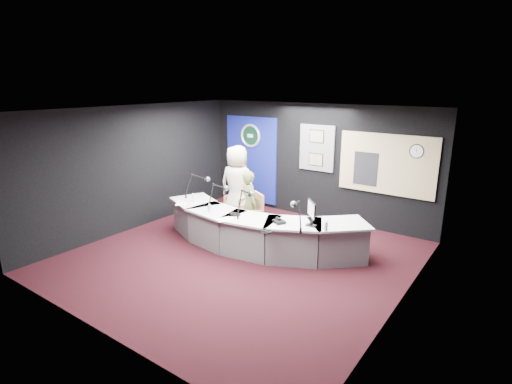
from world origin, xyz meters
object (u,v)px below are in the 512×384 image
Objects in this scene: broadcast_desk at (255,230)px; person_man at (237,184)px; armchair_right at (250,214)px; armchair_left at (237,202)px; person_woman at (250,204)px.

person_man is at bearing 140.37° from broadcast_desk.
armchair_left is at bearing 175.50° from armchair_right.
armchair_left is 0.97× the size of armchair_right.
broadcast_desk is 1.65m from armchair_left.
broadcast_desk is 0.74m from person_woman.
broadcast_desk is 4.57× the size of armchair_left.
person_woman is (-0.46, 0.45, 0.36)m from broadcast_desk.
person_man is at bearing 0.00° from armchair_left.
person_man reaches higher than broadcast_desk.
person_woman reaches higher than broadcast_desk.
broadcast_desk is at bearing -37.73° from armchair_left.
armchair_right is 1.09m from person_man.
person_woman is (0.80, -0.60, 0.24)m from armchair_left.
armchair_right is 0.69× the size of person_woman.
broadcast_desk is 4.44× the size of armchair_right.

